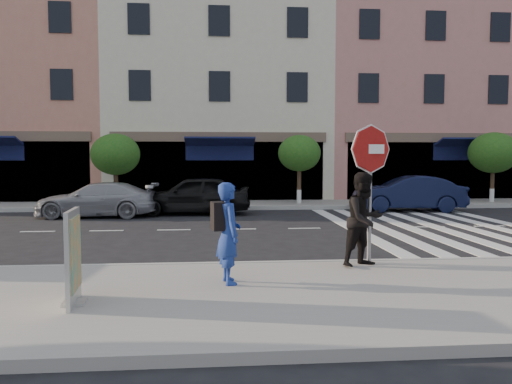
# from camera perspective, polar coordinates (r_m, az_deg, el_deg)

# --- Properties ---
(ground) EXTENTS (120.00, 120.00, 0.00)m
(ground) POSITION_cam_1_polar(r_m,az_deg,el_deg) (11.38, -0.83, -7.18)
(ground) COLOR black
(ground) RESTS_ON ground
(sidewalk_near) EXTENTS (60.00, 4.50, 0.15)m
(sidewalk_near) POSITION_cam_1_polar(r_m,az_deg,el_deg) (7.73, 1.14, -12.04)
(sidewalk_near) COLOR gray
(sidewalk_near) RESTS_ON ground
(sidewalk_far) EXTENTS (60.00, 3.00, 0.15)m
(sidewalk_far) POSITION_cam_1_polar(r_m,az_deg,el_deg) (22.25, -2.79, -1.48)
(sidewalk_far) COLOR gray
(sidewalk_far) RESTS_ON ground
(building_west_mid) EXTENTS (10.00, 9.00, 14.00)m
(building_west_mid) POSITION_cam_1_polar(r_m,az_deg,el_deg) (30.31, -25.11, 12.75)
(building_west_mid) COLOR tan
(building_west_mid) RESTS_ON ground
(building_centre) EXTENTS (11.00, 9.00, 11.00)m
(building_centre) POSITION_cam_1_polar(r_m,az_deg,el_deg) (28.33, -4.29, 10.69)
(building_centre) COLOR beige
(building_centre) RESTS_ON ground
(building_east_mid) EXTENTS (13.00, 9.00, 13.00)m
(building_east_mid) POSITION_cam_1_polar(r_m,az_deg,el_deg) (30.99, 18.99, 11.77)
(building_east_mid) COLOR tan
(building_east_mid) RESTS_ON ground
(street_tree_wb) EXTENTS (2.10, 2.10, 3.06)m
(street_tree_wb) POSITION_cam_1_polar(r_m,az_deg,el_deg) (22.34, -15.75, 4.13)
(street_tree_wb) COLOR #473323
(street_tree_wb) RESTS_ON sidewalk_far
(street_tree_c) EXTENTS (1.90, 1.90, 3.04)m
(street_tree_c) POSITION_cam_1_polar(r_m,az_deg,el_deg) (22.26, 4.97, 4.39)
(street_tree_c) COLOR #473323
(street_tree_c) RESTS_ON sidewalk_far
(street_tree_ea) EXTENTS (2.20, 2.20, 3.19)m
(street_tree_ea) POSITION_cam_1_polar(r_m,az_deg,el_deg) (25.38, 25.48, 4.05)
(street_tree_ea) COLOR #473323
(street_tree_ea) RESTS_ON sidewalk_far
(stop_sign) EXTENTS (0.95, 0.11, 2.69)m
(stop_sign) POSITION_cam_1_polar(r_m,az_deg,el_deg) (9.84, 12.96, 3.22)
(stop_sign) COLOR gray
(stop_sign) RESTS_ON sidewalk_near
(photographer) EXTENTS (0.51, 0.67, 1.65)m
(photographer) POSITION_cam_1_polar(r_m,az_deg,el_deg) (8.15, -3.14, -4.70)
(photographer) COLOR navy
(photographer) RESTS_ON sidewalk_near
(walker) EXTENTS (1.08, 1.00, 1.78)m
(walker) POSITION_cam_1_polar(r_m,az_deg,el_deg) (9.63, 12.29, -3.06)
(walker) COLOR black
(walker) RESTS_ON sidewalk_near
(poster_board) EXTENTS (0.33, 0.87, 1.33)m
(poster_board) POSITION_cam_1_polar(r_m,az_deg,el_deg) (7.47, -20.14, -7.15)
(poster_board) COLOR beige
(poster_board) RESTS_ON sidewalk_near
(car_far_left) EXTENTS (4.41, 1.86, 1.27)m
(car_far_left) POSITION_cam_1_polar(r_m,az_deg,el_deg) (19.29, -17.74, -0.85)
(car_far_left) COLOR #95959A
(car_far_left) RESTS_ON ground
(car_far_mid) EXTENTS (4.46, 1.98, 1.49)m
(car_far_mid) POSITION_cam_1_polar(r_m,az_deg,el_deg) (19.33, -7.20, -0.35)
(car_far_mid) COLOR black
(car_far_mid) RESTS_ON ground
(car_far_right) EXTENTS (4.55, 2.04, 1.45)m
(car_far_right) POSITION_cam_1_polar(r_m,az_deg,el_deg) (21.22, 16.99, -0.16)
(car_far_right) COLOR black
(car_far_right) RESTS_ON ground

